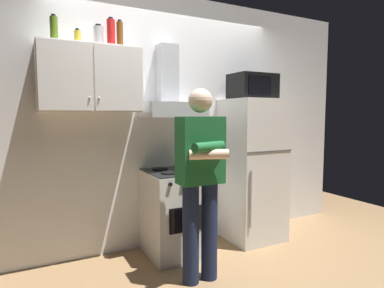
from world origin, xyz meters
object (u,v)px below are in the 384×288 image
object	(u,v)px
stove_oven	(177,212)
microwave	(252,87)
bottle_olive_oil	(54,29)
range_hood	(171,98)
bottle_canister_steel	(98,36)
bottle_beer_brown	(120,35)
bottle_soda_red	(111,33)
person_standing	(201,177)
bottle_spice_jar	(77,37)
upper_cabinet	(90,79)
cooking_pot	(193,165)
refrigerator	(252,170)

from	to	relation	value
stove_oven	microwave	world-z (taller)	microwave
stove_oven	bottle_olive_oil	size ratio (longest dim) A/B	3.67
range_hood	bottle_canister_steel	size ratio (longest dim) A/B	3.69
stove_oven	microwave	xyz separation A→B (m)	(0.95, 0.02, 1.31)
bottle_beer_brown	bottle_soda_red	xyz separation A→B (m)	(-0.09, -0.02, 0.00)
microwave	bottle_beer_brown	xyz separation A→B (m)	(-1.47, 0.11, 0.43)
stove_oven	person_standing	xyz separation A→B (m)	(-0.05, -0.61, 0.47)
microwave	bottle_spice_jar	distance (m)	1.89
bottle_beer_brown	upper_cabinet	bearing A→B (deg)	-178.97
person_standing	bottle_spice_jar	distance (m)	1.65
bottle_spice_jar	bottle_soda_red	bearing A→B (deg)	-0.68
cooking_pot	bottle_spice_jar	distance (m)	1.59
range_hood	bottle_spice_jar	size ratio (longest dim) A/B	5.64
microwave	stove_oven	bearing A→B (deg)	-178.85
upper_cabinet	person_standing	world-z (taller)	upper_cabinet
bottle_soda_red	microwave	bearing A→B (deg)	-3.48
bottle_soda_red	person_standing	bearing A→B (deg)	-52.39
refrigerator	bottle_spice_jar	size ratio (longest dim) A/B	12.04
cooking_pot	bottle_soda_red	xyz separation A→B (m)	(-0.73, 0.23, 1.25)
range_hood	refrigerator	xyz separation A→B (m)	(0.95, -0.13, -0.80)
cooking_pot	bottle_olive_oil	distance (m)	1.76
upper_cabinet	bottle_soda_red	bearing A→B (deg)	-3.45
bottle_soda_red	range_hood	bearing A→B (deg)	1.24
refrigerator	bottle_canister_steel	xyz separation A→B (m)	(-1.66, 0.16, 1.34)
microwave	bottle_olive_oil	size ratio (longest dim) A/B	2.02
range_hood	bottle_canister_steel	distance (m)	0.90
bottle_olive_oil	microwave	bearing A→B (deg)	-3.62
range_hood	microwave	world-z (taller)	range_hood
microwave	bottle_olive_oil	bearing A→B (deg)	176.38
stove_oven	person_standing	world-z (taller)	person_standing
microwave	cooking_pot	world-z (taller)	microwave
upper_cabinet	refrigerator	bearing A→B (deg)	-4.07
stove_oven	bottle_beer_brown	bearing A→B (deg)	165.86
range_hood	bottle_olive_oil	bearing A→B (deg)	178.88
range_hood	person_standing	world-z (taller)	range_hood
stove_oven	bottle_canister_steel	size ratio (longest dim) A/B	4.30
person_standing	bottle_beer_brown	distance (m)	1.54
microwave	person_standing	distance (m)	1.45
cooking_pot	upper_cabinet	bearing A→B (deg)	165.27
range_hood	bottle_canister_steel	xyz separation A→B (m)	(-0.71, 0.04, 0.55)
stove_oven	refrigerator	world-z (taller)	refrigerator
bottle_beer_brown	bottle_soda_red	size ratio (longest dim) A/B	0.97
bottle_spice_jar	bottle_soda_red	size ratio (longest dim) A/B	0.50
cooking_pot	bottle_beer_brown	xyz separation A→B (m)	(-0.65, 0.25, 1.25)
upper_cabinet	cooking_pot	world-z (taller)	upper_cabinet
bottle_spice_jar	bottle_soda_red	xyz separation A→B (m)	(0.30, -0.00, 0.07)
bottle_soda_red	stove_oven	bearing A→B (deg)	-10.65
microwave	cooking_pot	distance (m)	1.16
person_standing	bottle_beer_brown	size ratio (longest dim) A/B	6.31
upper_cabinet	bottle_soda_red	world-z (taller)	bottle_soda_red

